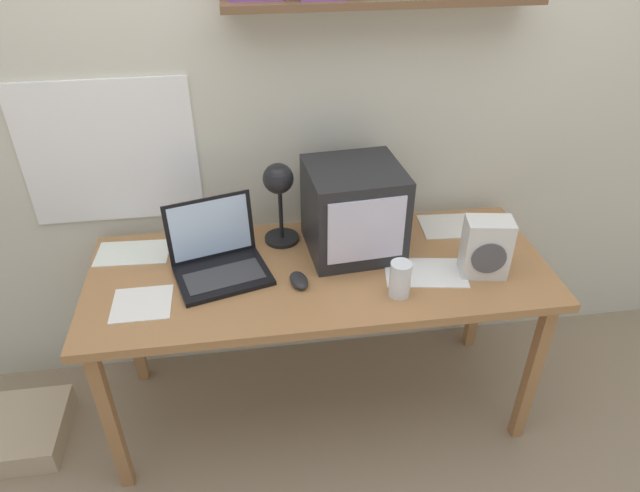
{
  "coord_description": "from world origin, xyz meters",
  "views": [
    {
      "loc": [
        -0.25,
        -1.69,
        1.98
      ],
      "look_at": [
        0.0,
        0.0,
        0.84
      ],
      "focal_mm": 32.0,
      "sensor_mm": 36.0,
      "label": 1
    }
  ],
  "objects_px": {
    "corner_desk": "(320,282)",
    "printed_handout": "(142,304)",
    "crt_monitor": "(354,210)",
    "juice_glass": "(400,281)",
    "desk_lamp": "(279,190)",
    "loose_paper_near_laptop": "(451,226)",
    "space_heater": "(486,248)",
    "computer_mouse": "(299,280)",
    "open_notebook": "(133,253)",
    "floor_cushion": "(19,431)",
    "loose_paper_near_monitor": "(425,272)",
    "laptop": "(217,255)"
  },
  "relations": [
    {
      "from": "corner_desk",
      "to": "printed_handout",
      "type": "distance_m",
      "value": 0.64
    },
    {
      "from": "crt_monitor",
      "to": "juice_glass",
      "type": "distance_m",
      "value": 0.34
    },
    {
      "from": "desk_lamp",
      "to": "loose_paper_near_laptop",
      "type": "xyz_separation_m",
      "value": [
        0.71,
        0.05,
        -0.25
      ]
    },
    {
      "from": "space_heater",
      "to": "loose_paper_near_laptop",
      "type": "relative_size",
      "value": 0.85
    },
    {
      "from": "crt_monitor",
      "to": "computer_mouse",
      "type": "distance_m",
      "value": 0.34
    },
    {
      "from": "corner_desk",
      "to": "computer_mouse",
      "type": "xyz_separation_m",
      "value": [
        -0.09,
        -0.08,
        0.08
      ]
    },
    {
      "from": "corner_desk",
      "to": "printed_handout",
      "type": "relative_size",
      "value": 8.53
    },
    {
      "from": "open_notebook",
      "to": "floor_cushion",
      "type": "bearing_deg",
      "value": -158.59
    },
    {
      "from": "corner_desk",
      "to": "juice_glass",
      "type": "bearing_deg",
      "value": -37.25
    },
    {
      "from": "loose_paper_near_laptop",
      "to": "floor_cushion",
      "type": "height_order",
      "value": "loose_paper_near_laptop"
    },
    {
      "from": "crt_monitor",
      "to": "loose_paper_near_monitor",
      "type": "xyz_separation_m",
      "value": [
        0.23,
        -0.2,
        -0.17
      ]
    },
    {
      "from": "laptop",
      "to": "juice_glass",
      "type": "height_order",
      "value": "laptop"
    },
    {
      "from": "printed_handout",
      "to": "laptop",
      "type": "bearing_deg",
      "value": 32.69
    },
    {
      "from": "juice_glass",
      "to": "loose_paper_near_laptop",
      "type": "bearing_deg",
      "value": 50.63
    },
    {
      "from": "corner_desk",
      "to": "space_heater",
      "type": "distance_m",
      "value": 0.62
    },
    {
      "from": "juice_glass",
      "to": "loose_paper_near_monitor",
      "type": "relative_size",
      "value": 0.41
    },
    {
      "from": "corner_desk",
      "to": "desk_lamp",
      "type": "height_order",
      "value": "desk_lamp"
    },
    {
      "from": "loose_paper_near_monitor",
      "to": "computer_mouse",
      "type": "bearing_deg",
      "value": 179.79
    },
    {
      "from": "space_heater",
      "to": "corner_desk",
      "type": "bearing_deg",
      "value": 178.82
    },
    {
      "from": "juice_glass",
      "to": "loose_paper_near_monitor",
      "type": "distance_m",
      "value": 0.18
    },
    {
      "from": "laptop",
      "to": "open_notebook",
      "type": "relative_size",
      "value": 1.36
    },
    {
      "from": "computer_mouse",
      "to": "open_notebook",
      "type": "relative_size",
      "value": 0.4
    },
    {
      "from": "desk_lamp",
      "to": "space_heater",
      "type": "bearing_deg",
      "value": -13.95
    },
    {
      "from": "open_notebook",
      "to": "crt_monitor",
      "type": "bearing_deg",
      "value": -5.7
    },
    {
      "from": "space_heater",
      "to": "loose_paper_near_monitor",
      "type": "height_order",
      "value": "space_heater"
    },
    {
      "from": "crt_monitor",
      "to": "laptop",
      "type": "distance_m",
      "value": 0.53
    },
    {
      "from": "computer_mouse",
      "to": "printed_handout",
      "type": "relative_size",
      "value": 0.57
    },
    {
      "from": "open_notebook",
      "to": "loose_paper_near_laptop",
      "type": "xyz_separation_m",
      "value": [
        1.28,
        0.01,
        0.0
      ]
    },
    {
      "from": "corner_desk",
      "to": "loose_paper_near_monitor",
      "type": "xyz_separation_m",
      "value": [
        0.38,
        -0.08,
        0.07
      ]
    },
    {
      "from": "computer_mouse",
      "to": "loose_paper_near_laptop",
      "type": "xyz_separation_m",
      "value": [
        0.67,
        0.3,
        -0.01
      ]
    },
    {
      "from": "crt_monitor",
      "to": "space_heater",
      "type": "relative_size",
      "value": 1.64
    },
    {
      "from": "desk_lamp",
      "to": "corner_desk",
      "type": "bearing_deg",
      "value": -44.2
    },
    {
      "from": "crt_monitor",
      "to": "juice_glass",
      "type": "bearing_deg",
      "value": -75.73
    },
    {
      "from": "printed_handout",
      "to": "floor_cushion",
      "type": "relative_size",
      "value": 0.55
    },
    {
      "from": "corner_desk",
      "to": "space_heater",
      "type": "bearing_deg",
      "value": -10.96
    },
    {
      "from": "space_heater",
      "to": "floor_cushion",
      "type": "distance_m",
      "value": 2.0
    },
    {
      "from": "juice_glass",
      "to": "computer_mouse",
      "type": "height_order",
      "value": "juice_glass"
    },
    {
      "from": "juice_glass",
      "to": "open_notebook",
      "type": "relative_size",
      "value": 0.46
    },
    {
      "from": "open_notebook",
      "to": "floor_cushion",
      "type": "distance_m",
      "value": 0.9
    },
    {
      "from": "laptop",
      "to": "floor_cushion",
      "type": "distance_m",
      "value": 1.15
    },
    {
      "from": "juice_glass",
      "to": "computer_mouse",
      "type": "distance_m",
      "value": 0.36
    },
    {
      "from": "space_heater",
      "to": "computer_mouse",
      "type": "relative_size",
      "value": 1.96
    },
    {
      "from": "crt_monitor",
      "to": "desk_lamp",
      "type": "xyz_separation_m",
      "value": [
        -0.27,
        0.04,
        0.08
      ]
    },
    {
      "from": "open_notebook",
      "to": "printed_handout",
      "type": "distance_m",
      "value": 0.33
    },
    {
      "from": "desk_lamp",
      "to": "loose_paper_near_laptop",
      "type": "distance_m",
      "value": 0.75
    },
    {
      "from": "space_heater",
      "to": "floor_cushion",
      "type": "height_order",
      "value": "space_heater"
    },
    {
      "from": "corner_desk",
      "to": "open_notebook",
      "type": "height_order",
      "value": "open_notebook"
    },
    {
      "from": "printed_handout",
      "to": "floor_cushion",
      "type": "height_order",
      "value": "printed_handout"
    },
    {
      "from": "crt_monitor",
      "to": "floor_cushion",
      "type": "relative_size",
      "value": 1.0
    },
    {
      "from": "crt_monitor",
      "to": "printed_handout",
      "type": "distance_m",
      "value": 0.83
    }
  ]
}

